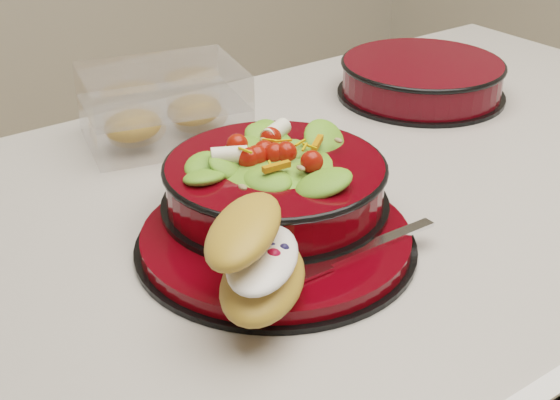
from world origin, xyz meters
TOP-DOWN VIEW (x-y plane):
  - dinner_plate at (-0.17, -0.07)m, footprint 0.28×0.28m
  - salad_bowl at (-0.14, -0.02)m, footprint 0.24×0.24m
  - croissant at (-0.24, -0.15)m, footprint 0.14×0.15m
  - fork at (-0.13, -0.15)m, footprint 0.18×0.02m
  - pastry_box at (-0.12, 0.24)m, footprint 0.23×0.19m
  - extra_bowl at (0.26, 0.15)m, footprint 0.25×0.25m

SIDE VIEW (x-z plane):
  - dinner_plate at x=-0.17m, z-range 0.90..0.92m
  - fork at x=-0.13m, z-range 0.92..0.92m
  - extra_bowl at x=0.26m, z-range 0.90..0.96m
  - pastry_box at x=-0.12m, z-range 0.90..0.99m
  - salad_bowl at x=-0.14m, z-range 0.91..1.01m
  - croissant at x=-0.24m, z-range 0.92..1.00m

